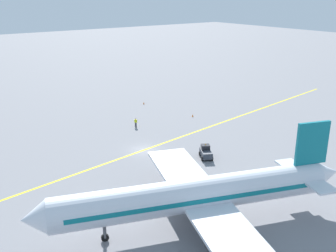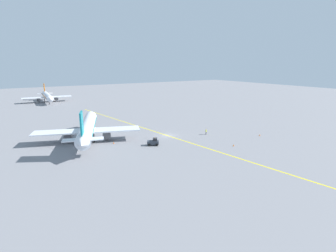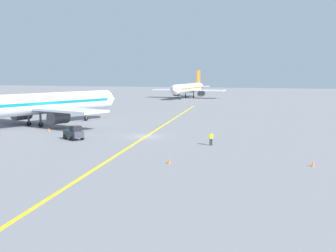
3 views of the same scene
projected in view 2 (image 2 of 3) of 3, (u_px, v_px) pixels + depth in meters
name	position (u px, v px, depth m)	size (l,w,h in m)	color
ground_plane	(168.00, 136.00, 77.74)	(400.00, 400.00, 0.00)	slate
apron_yellow_centreline	(168.00, 136.00, 77.74)	(0.40, 120.00, 0.01)	yellow
airplane_at_gate	(88.00, 128.00, 71.49)	(28.12, 34.44, 10.60)	silver
airplane_distant_taxiing	(47.00, 96.00, 144.17)	(25.36, 31.95, 9.54)	silver
baggage_tug_dark	(153.00, 142.00, 68.35)	(3.35, 2.84, 2.11)	#333842
ground_crew_worker	(206.00, 132.00, 78.89)	(0.50, 0.38, 1.68)	#23232D
traffic_cone_near_nose	(260.00, 135.00, 77.39)	(0.32, 0.32, 0.55)	orange
traffic_cone_mid_apron	(114.00, 143.00, 69.98)	(0.32, 0.32, 0.55)	orange
traffic_cone_by_wingtip	(233.00, 145.00, 67.83)	(0.32, 0.32, 0.55)	orange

